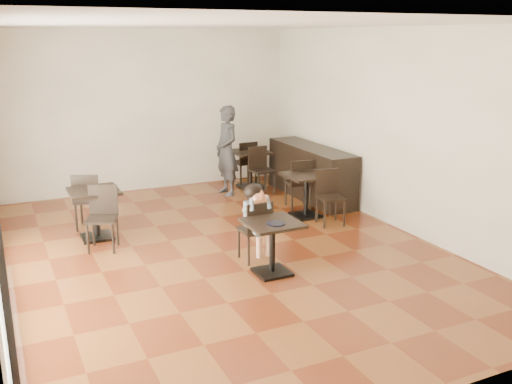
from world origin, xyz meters
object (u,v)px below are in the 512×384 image
child_table (272,248)px  chair_mid_a (298,183)px  cafe_table_left (95,214)px  chair_back_b (262,171)px  child (254,222)px  chair_left_a (89,200)px  chair_back_a (244,163)px  adult_patron (227,151)px  cafe_table_back (250,169)px  cafe_table_mid (306,195)px  child_chair (254,230)px  chair_left_b (102,219)px  chair_mid_b (331,198)px

child_table → chair_mid_a: bearing=54.3°
cafe_table_left → chair_mid_a: chair_mid_a is taller
chair_back_b → child: bearing=-120.9°
child_table → chair_mid_a: (1.81, 2.51, 0.09)m
child_table → chair_left_a: bearing=122.1°
chair_back_a → chair_back_b: bearing=86.7°
adult_patron → chair_mid_a: 1.67m
chair_back_a → chair_left_a: bearing=20.9°
cafe_table_left → cafe_table_back: cafe_table_left is taller
adult_patron → chair_mid_a: size_ratio=1.92×
cafe_table_back → chair_back_b: (0.00, -0.55, 0.08)m
cafe_table_mid → chair_left_a: bearing=164.3°
child_chair → child: child is taller
chair_left_a → chair_left_b: same height
child_chair → chair_mid_b: bearing=-154.4°
cafe_table_mid → cafe_table_back: bearing=90.8°
child_chair → chair_left_b: chair_left_b is taller
chair_back_a → cafe_table_mid: bearing=87.4°
chair_mid_b → chair_back_b: (-0.18, 2.24, 0.00)m
cafe_table_back → chair_left_b: 4.20m
chair_left_a → child_chair: bearing=149.5°
adult_patron → cafe_table_left: bearing=-65.3°
child_chair → cafe_table_mid: bearing=-139.5°
cafe_table_mid → adult_patron: bearing=109.3°
child_table → child: child is taller
cafe_table_left → chair_back_b: 3.69m
adult_patron → chair_mid_b: size_ratio=1.92×
child_chair → chair_mid_a: size_ratio=0.95×
child_table → chair_left_b: bearing=135.0°
chair_mid_b → chair_left_b: 3.68m
cafe_table_left → chair_left_b: (0.00, -0.55, 0.08)m
chair_mid_b → chair_left_a: bearing=167.0°
cafe_table_left → chair_left_a: size_ratio=0.83×
cafe_table_left → chair_left_b: chair_left_b is taller
adult_patron → chair_left_a: size_ratio=1.88×
cafe_table_back → chair_left_a: chair_left_a is taller
chair_back_a → chair_back_b: (0.00, -0.86, 0.00)m
chair_left_b → chair_mid_b: bearing=15.1°
child_table → chair_back_b: 4.00m
child_chair → cafe_table_mid: 2.18m
cafe_table_mid → chair_mid_a: size_ratio=0.83×
cafe_table_back → chair_back_a: 0.32m
cafe_table_left → chair_left_b: size_ratio=0.83×
cafe_table_back → chair_left_a: (-3.48, -1.25, 0.08)m
adult_patron → cafe_table_mid: (0.68, -1.94, -0.50)m
chair_back_b → cafe_table_back: bearing=86.7°
adult_patron → chair_left_b: (-2.83, -2.05, -0.41)m
child → chair_back_a: child is taller
cafe_table_mid → chair_left_b: size_ratio=0.81×
child_table → child: (0.00, 0.55, 0.19)m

